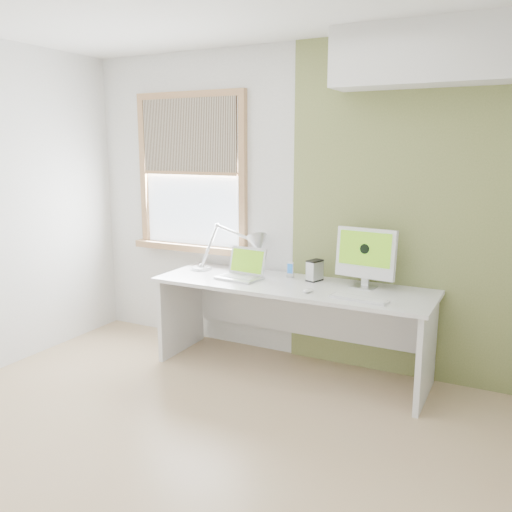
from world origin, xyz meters
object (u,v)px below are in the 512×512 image
Objects in this scene: desk at (294,306)px; desk_lamp at (247,247)px; laptop at (243,271)px; external_drive at (315,270)px; imac at (366,255)px.

desk_lamp is (-0.51, 0.15, 0.41)m from desk.
external_drive is at bearing 17.02° from laptop.
laptop is 2.18× the size of external_drive.
external_drive reaches higher than desk.
laptop reaches higher than desk.
imac is (0.41, -0.02, 0.17)m from external_drive.
desk is at bearing 7.16° from laptop.
external_drive is (0.63, -0.03, -0.13)m from desk_lamp.
desk is 0.71m from imac.
laptop is at bearing -162.98° from external_drive.
external_drive is at bearing -2.97° from desk_lamp.
laptop is at bearing -170.91° from imac.
desk_lamp is 2.01× the size of laptop.
desk_lamp is 1.04m from imac.
desk_lamp is at bearing 177.33° from imac.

